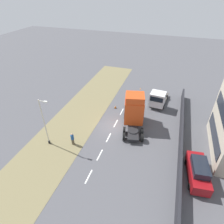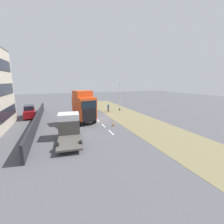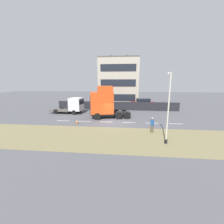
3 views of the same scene
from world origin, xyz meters
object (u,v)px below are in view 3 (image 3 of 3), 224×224
at_px(flatbed_truck, 74,105).
at_px(pedestrian, 152,125).
at_px(lorry_cab, 103,102).
at_px(traffic_cone_lead, 77,122).
at_px(lamp_post, 168,111).
at_px(parked_car, 143,104).

bearing_deg(flatbed_truck, pedestrian, 59.13).
bearing_deg(lorry_cab, traffic_cone_lead, 126.80).
relative_size(flatbed_truck, pedestrian, 3.43).
bearing_deg(flatbed_truck, lorry_cab, 70.04).
bearing_deg(traffic_cone_lead, lorry_cab, -40.16).
relative_size(flatbed_truck, traffic_cone_lead, 10.33).
xyz_separation_m(lorry_cab, pedestrian, (-6.26, -6.51, -1.62)).
height_order(lamp_post, pedestrian, lamp_post).
distance_m(flatbed_truck, pedestrian, 15.20).
bearing_deg(flatbed_truck, traffic_cone_lead, 27.89).
relative_size(parked_car, pedestrian, 2.83).
distance_m(lorry_cab, traffic_cone_lead, 5.27).
relative_size(parked_car, lamp_post, 0.76).
xyz_separation_m(parked_car, lamp_post, (-17.50, -0.44, 2.02)).
bearing_deg(traffic_cone_lead, lamp_post, -117.58).
bearing_deg(lamp_post, flatbed_truck, 47.89).
distance_m(flatbed_truck, traffic_cone_lead, 7.00).
distance_m(lamp_post, pedestrian, 3.71).
distance_m(flatbed_truck, parked_car, 13.87).
height_order(lorry_cab, parked_car, lorry_cab).
bearing_deg(pedestrian, lorry_cab, 46.16).
bearing_deg(parked_car, lorry_cab, 133.74).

